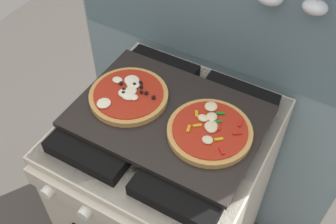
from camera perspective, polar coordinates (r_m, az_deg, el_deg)
The scene contains 5 objects.
kitchen_backsplash at distance 1.46m, azimuth 6.61°, elevation 4.73°, with size 1.10×0.09×1.55m.
stove at distance 1.53m, azimuth -0.03°, elevation -12.17°, with size 0.60×0.64×0.90m.
baking_tray at distance 1.16m, azimuth 0.00°, elevation -0.60°, with size 0.54×0.38×0.02m, color black.
pizza_left at distance 1.19m, azimuth -5.72°, elevation 2.39°, with size 0.24×0.24×0.03m.
pizza_right at distance 1.10m, azimuth 5.98°, elevation -2.68°, with size 0.24×0.24×0.03m.
Camera 1 is at (0.38, -0.67, 1.77)m, focal length 42.67 mm.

